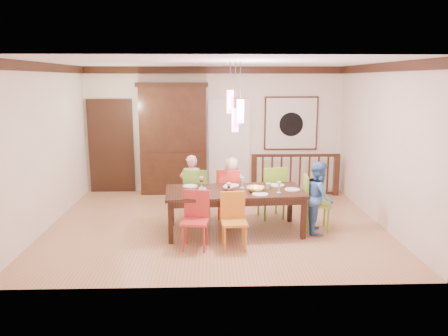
{
  "coord_description": "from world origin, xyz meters",
  "views": [
    {
      "loc": [
        -0.09,
        -7.69,
        2.62
      ],
      "look_at": [
        0.15,
        -0.02,
        1.05
      ],
      "focal_mm": 35.0,
      "sensor_mm": 36.0,
      "label": 1
    }
  ],
  "objects_px": {
    "balustrade": "(295,174)",
    "person_far_mid": "(232,187)",
    "dining_table": "(235,194)",
    "china_hutch": "(174,139)",
    "person_far_left": "(192,186)",
    "person_end_right": "(319,197)",
    "chair_end_right": "(317,199)",
    "chair_far_left": "(198,190)"
  },
  "relations": [
    {
      "from": "person_far_mid",
      "to": "person_end_right",
      "type": "height_order",
      "value": "person_end_right"
    },
    {
      "from": "chair_far_left",
      "to": "person_far_left",
      "type": "distance_m",
      "value": 0.19
    },
    {
      "from": "balustrade",
      "to": "person_far_mid",
      "type": "xyz_separation_m",
      "value": [
        -1.52,
        -1.53,
        0.08
      ]
    },
    {
      "from": "person_far_mid",
      "to": "china_hutch",
      "type": "bearing_deg",
      "value": -46.42
    },
    {
      "from": "person_end_right",
      "to": "balustrade",
      "type": "bearing_deg",
      "value": 6.08
    },
    {
      "from": "chair_end_right",
      "to": "balustrade",
      "type": "height_order",
      "value": "chair_end_right"
    },
    {
      "from": "chair_end_right",
      "to": "person_far_left",
      "type": "relative_size",
      "value": 0.8
    },
    {
      "from": "dining_table",
      "to": "balustrade",
      "type": "relative_size",
      "value": 1.2
    },
    {
      "from": "chair_end_right",
      "to": "balustrade",
      "type": "relative_size",
      "value": 0.49
    },
    {
      "from": "chair_end_right",
      "to": "person_far_mid",
      "type": "xyz_separation_m",
      "value": [
        -1.46,
        0.8,
        0.02
      ]
    },
    {
      "from": "china_hutch",
      "to": "balustrade",
      "type": "distance_m",
      "value": 2.9
    },
    {
      "from": "china_hutch",
      "to": "person_far_mid",
      "type": "height_order",
      "value": "china_hutch"
    },
    {
      "from": "chair_far_left",
      "to": "person_far_mid",
      "type": "xyz_separation_m",
      "value": [
        0.65,
        0.14,
        0.01
      ]
    },
    {
      "from": "dining_table",
      "to": "chair_end_right",
      "type": "bearing_deg",
      "value": -1.25
    },
    {
      "from": "china_hutch",
      "to": "person_far_mid",
      "type": "bearing_deg",
      "value": -56.35
    },
    {
      "from": "china_hutch",
      "to": "person_end_right",
      "type": "relative_size",
      "value": 2.04
    },
    {
      "from": "balustrade",
      "to": "dining_table",
      "type": "bearing_deg",
      "value": -121.95
    },
    {
      "from": "chair_far_left",
      "to": "person_far_left",
      "type": "height_order",
      "value": "person_far_left"
    },
    {
      "from": "dining_table",
      "to": "chair_far_left",
      "type": "bearing_deg",
      "value": 128.13
    },
    {
      "from": "dining_table",
      "to": "chair_end_right",
      "type": "xyz_separation_m",
      "value": [
        1.45,
        0.07,
        -0.12
      ]
    },
    {
      "from": "person_far_left",
      "to": "person_far_mid",
      "type": "bearing_deg",
      "value": -178.16
    },
    {
      "from": "dining_table",
      "to": "person_far_left",
      "type": "bearing_deg",
      "value": 127.81
    },
    {
      "from": "chair_end_right",
      "to": "balustrade",
      "type": "bearing_deg",
      "value": 2.96
    },
    {
      "from": "balustrade",
      "to": "person_far_mid",
      "type": "bearing_deg",
      "value": -134.65
    },
    {
      "from": "dining_table",
      "to": "chair_far_left",
      "type": "distance_m",
      "value": 0.99
    },
    {
      "from": "china_hutch",
      "to": "balustrade",
      "type": "relative_size",
      "value": 1.27
    },
    {
      "from": "china_hutch",
      "to": "balustrade",
      "type": "height_order",
      "value": "china_hutch"
    },
    {
      "from": "balustrade",
      "to": "person_end_right",
      "type": "height_order",
      "value": "person_end_right"
    },
    {
      "from": "chair_far_left",
      "to": "chair_end_right",
      "type": "xyz_separation_m",
      "value": [
        2.11,
        -0.66,
        -0.01
      ]
    },
    {
      "from": "dining_table",
      "to": "china_hutch",
      "type": "xyz_separation_m",
      "value": [
        -1.26,
        2.74,
        0.6
      ]
    },
    {
      "from": "china_hutch",
      "to": "person_end_right",
      "type": "bearing_deg",
      "value": -45.73
    },
    {
      "from": "person_end_right",
      "to": "chair_far_left",
      "type": "bearing_deg",
      "value": 77.52
    },
    {
      "from": "person_far_mid",
      "to": "dining_table",
      "type": "bearing_deg",
      "value": 100.7
    },
    {
      "from": "person_far_left",
      "to": "person_end_right",
      "type": "height_order",
      "value": "person_end_right"
    },
    {
      "from": "chair_end_right",
      "to": "person_end_right",
      "type": "xyz_separation_m",
      "value": [
        0.01,
        -0.11,
        0.06
      ]
    },
    {
      "from": "person_far_left",
      "to": "person_far_mid",
      "type": "distance_m",
      "value": 0.77
    },
    {
      "from": "dining_table",
      "to": "chair_far_left",
      "type": "height_order",
      "value": "chair_far_left"
    },
    {
      "from": "person_far_left",
      "to": "chair_end_right",
      "type": "bearing_deg",
      "value": 162.07
    },
    {
      "from": "chair_end_right",
      "to": "person_far_left",
      "type": "distance_m",
      "value": 2.37
    },
    {
      "from": "chair_far_left",
      "to": "china_hutch",
      "type": "bearing_deg",
      "value": -62.44
    },
    {
      "from": "dining_table",
      "to": "person_far_left",
      "type": "xyz_separation_m",
      "value": [
        -0.78,
        0.87,
        -0.07
      ]
    },
    {
      "from": "chair_end_right",
      "to": "person_far_mid",
      "type": "height_order",
      "value": "person_far_mid"
    }
  ]
}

